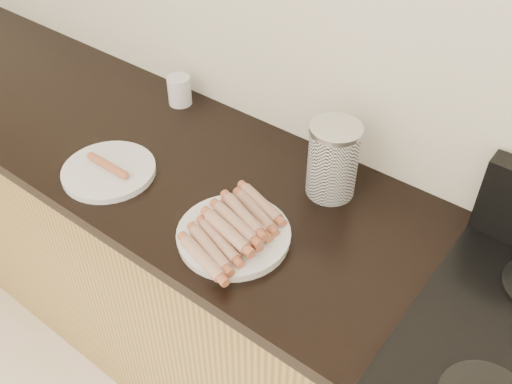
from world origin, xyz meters
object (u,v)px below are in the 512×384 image
Objects in this scene: side_plate at (109,171)px; canister at (333,160)px; mug at (179,90)px; main_plate at (234,236)px.

canister reaches higher than side_plate.
canister is at bearing -6.77° from mug.
side_plate is 0.39m from mug.
side_plate is 0.60m from canister.
mug reaches higher than main_plate.
mug is (-0.52, 0.36, 0.04)m from main_plate.
mug reaches higher than side_plate.
mug is (-0.09, 0.38, 0.04)m from side_plate.
side_plate is at bearing -76.40° from mug.
side_plate is (-0.42, -0.02, 0.00)m from main_plate.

